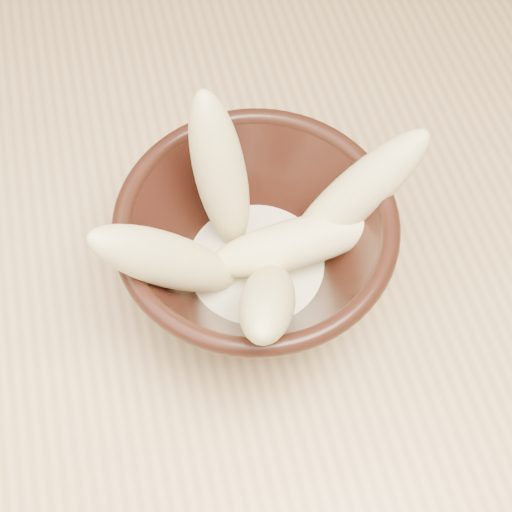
{
  "coord_description": "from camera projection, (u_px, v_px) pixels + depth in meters",
  "views": [
    {
      "loc": [
        -0.25,
        -0.32,
        1.29
      ],
      "look_at": [
        -0.19,
        -0.06,
        0.8
      ],
      "focal_mm": 50.0,
      "sensor_mm": 36.0,
      "label": 1
    }
  ],
  "objects": [
    {
      "name": "banana_left",
      "position": [
        169.0,
        261.0,
        0.49
      ],
      "size": [
        0.12,
        0.06,
        0.15
      ],
      "primitive_type": "ellipsoid",
      "rotation": [
        0.63,
        0.0,
        -1.42
      ],
      "color": "#D5C67E",
      "rests_on": "bowl"
    },
    {
      "name": "banana_upright",
      "position": [
        221.0,
        174.0,
        0.52
      ],
      "size": [
        0.06,
        0.08,
        0.15
      ],
      "primitive_type": "ellipsoid",
      "rotation": [
        0.24,
        0.0,
        3.45
      ],
      "color": "#D5C67E",
      "rests_on": "bowl"
    },
    {
      "name": "banana_right",
      "position": [
        353.0,
        198.0,
        0.53
      ],
      "size": [
        0.13,
        0.06,
        0.13
      ],
      "primitive_type": "ellipsoid",
      "rotation": [
        0.76,
        0.0,
        1.72
      ],
      "color": "#D5C67E",
      "rests_on": "bowl"
    },
    {
      "name": "table",
      "position": [
        420.0,
        229.0,
        0.72
      ],
      "size": [
        1.2,
        0.8,
        0.75
      ],
      "color": "tan",
      "rests_on": "ground"
    },
    {
      "name": "banana_front",
      "position": [
        268.0,
        301.0,
        0.49
      ],
      "size": [
        0.08,
        0.13,
        0.14
      ],
      "primitive_type": "ellipsoid",
      "rotation": [
        0.73,
        0.0,
        -0.35
      ],
      "color": "#D5C67E",
      "rests_on": "bowl"
    },
    {
      "name": "bowl",
      "position": [
        256.0,
        250.0,
        0.54
      ],
      "size": [
        0.21,
        0.21,
        0.11
      ],
      "rotation": [
        0.0,
        0.0,
        0.31
      ],
      "color": "black",
      "rests_on": "table"
    },
    {
      "name": "banana_across",
      "position": [
        295.0,
        244.0,
        0.54
      ],
      "size": [
        0.14,
        0.04,
        0.06
      ],
      "primitive_type": "ellipsoid",
      "rotation": [
        1.43,
        0.0,
        1.55
      ],
      "color": "#D5C67E",
      "rests_on": "bowl"
    },
    {
      "name": "milk_puddle",
      "position": [
        256.0,
        267.0,
        0.57
      ],
      "size": [
        0.12,
        0.12,
        0.02
      ],
      "primitive_type": "cylinder",
      "color": "beige",
      "rests_on": "bowl"
    }
  ]
}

